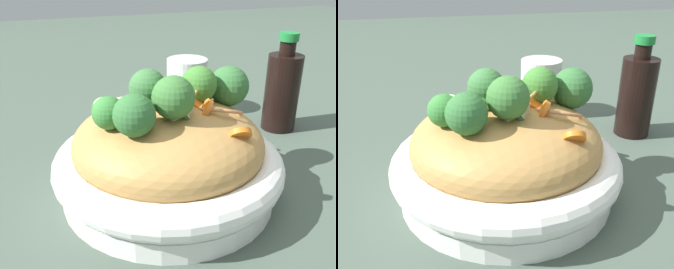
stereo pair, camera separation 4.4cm
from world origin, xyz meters
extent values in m
plane|color=#435247|center=(0.00, 0.00, 0.00)|extent=(3.00, 3.00, 0.00)
cylinder|color=white|center=(0.00, 0.00, 0.01)|extent=(0.25, 0.25, 0.02)
torus|color=white|center=(0.00, 0.00, 0.04)|extent=(0.27, 0.27, 0.04)
ellipsoid|color=#B68647|center=(0.00, 0.00, 0.07)|extent=(0.22, 0.22, 0.09)
torus|color=#BE8F41|center=(-0.01, 0.01, 0.11)|extent=(0.08, 0.08, 0.04)
torus|color=tan|center=(0.01, 0.06, 0.10)|extent=(0.08, 0.08, 0.03)
cone|color=#A3BB7B|center=(0.01, -0.07, 0.10)|extent=(0.02, 0.01, 0.01)
sphere|color=#387E37|center=(0.01, -0.07, 0.12)|extent=(0.04, 0.04, 0.03)
cone|color=#9ABB71|center=(0.04, -0.05, 0.10)|extent=(0.03, 0.02, 0.01)
sphere|color=#336C36|center=(0.04, -0.05, 0.12)|extent=(0.06, 0.06, 0.04)
cone|color=#9EC070|center=(0.03, -0.01, 0.11)|extent=(0.03, 0.03, 0.02)
sphere|color=#3C7536|center=(0.03, -0.01, 0.13)|extent=(0.06, 0.06, 0.05)
cone|color=#97B57C|center=(-0.02, 0.04, 0.11)|extent=(0.03, 0.03, 0.01)
sphere|color=#3F7E32|center=(-0.02, 0.04, 0.13)|extent=(0.06, 0.06, 0.04)
cone|color=#97C177|center=(-0.01, -0.02, 0.11)|extent=(0.03, 0.03, 0.02)
sphere|color=#3B733C|center=(-0.01, -0.02, 0.13)|extent=(0.06, 0.06, 0.04)
cone|color=#A0BD76|center=(-0.02, 0.09, 0.09)|extent=(0.03, 0.03, 0.02)
sphere|color=#346C36|center=(-0.02, 0.09, 0.12)|extent=(0.07, 0.07, 0.05)
cylinder|color=orange|center=(-0.02, 0.00, 0.11)|extent=(0.04, 0.04, 0.02)
cylinder|color=orange|center=(0.00, 0.03, 0.11)|extent=(0.03, 0.03, 0.02)
cylinder|color=orange|center=(0.07, 0.05, 0.10)|extent=(0.02, 0.03, 0.02)
cylinder|color=orange|center=(-0.03, 0.04, 0.11)|extent=(0.03, 0.03, 0.02)
cylinder|color=orange|center=(0.02, 0.04, 0.11)|extent=(0.03, 0.02, 0.02)
cylinder|color=orange|center=(0.02, -0.04, 0.11)|extent=(0.03, 0.03, 0.01)
cylinder|color=beige|center=(0.00, -0.02, 0.11)|extent=(0.04, 0.04, 0.03)
torus|color=#2E5D21|center=(0.00, -0.02, 0.11)|extent=(0.05, 0.05, 0.03)
cylinder|color=beige|center=(0.02, 0.01, 0.11)|extent=(0.04, 0.04, 0.03)
torus|color=#2E5127|center=(0.02, 0.01, 0.11)|extent=(0.05, 0.05, 0.04)
cylinder|color=beige|center=(-0.08, -0.06, 0.09)|extent=(0.03, 0.03, 0.01)
torus|color=#2C5B2B|center=(-0.08, -0.06, 0.09)|extent=(0.04, 0.04, 0.02)
cylinder|color=beige|center=(-0.07, 0.06, 0.09)|extent=(0.04, 0.04, 0.03)
torus|color=#2A5C2A|center=(-0.07, 0.06, 0.09)|extent=(0.05, 0.05, 0.04)
cube|color=#CAB988|center=(0.02, 0.00, 0.12)|extent=(0.04, 0.04, 0.03)
cube|color=#CFB687|center=(-0.07, 0.03, 0.10)|extent=(0.03, 0.03, 0.02)
cube|color=#D3B288|center=(-0.01, -0.04, 0.11)|extent=(0.03, 0.03, 0.02)
cylinder|color=black|center=(-0.12, 0.24, 0.06)|extent=(0.05, 0.05, 0.12)
cylinder|color=black|center=(-0.12, 0.24, 0.13)|extent=(0.02, 0.02, 0.02)
cylinder|color=#1E7F38|center=(-0.12, 0.24, 0.15)|extent=(0.03, 0.03, 0.01)
cylinder|color=silver|center=(-0.23, 0.12, 0.05)|extent=(0.07, 0.07, 0.10)
camera|label=1|loc=(0.37, -0.13, 0.26)|focal=40.38mm
camera|label=2|loc=(0.38, -0.09, 0.26)|focal=40.38mm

